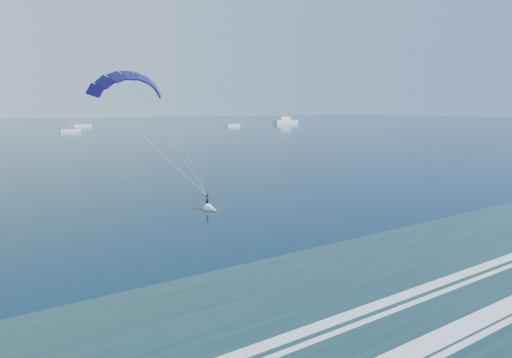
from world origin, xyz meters
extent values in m
cube|color=#1E423F|center=(0.00, 8.00, 0.01)|extent=(600.00, 22.00, 0.03)
cube|color=white|center=(0.00, 9.50, 0.04)|extent=(600.00, 0.70, 0.07)
cube|color=orange|center=(-4.43, 35.66, 0.04)|extent=(1.23, 0.39, 0.07)
imported|color=black|center=(-4.43, 35.66, 0.83)|extent=(0.59, 0.66, 1.51)
cone|color=white|center=(-4.58, 34.36, 0.08)|extent=(1.31, 1.74, 1.10)
cube|color=silver|center=(152.63, 222.03, 1.19)|extent=(16.25, 4.33, 2.38)
cube|color=silver|center=(151.63, 222.03, 3.47)|extent=(7.58, 3.47, 2.17)
cylinder|color=silver|center=(151.63, 222.03, 5.55)|extent=(0.16, 0.16, 2.00)
cube|color=silver|center=(17.79, 197.28, 0.60)|extent=(7.85, 2.40, 1.20)
cylinder|color=silver|center=(17.79, 197.28, 6.10)|extent=(0.18, 0.18, 9.81)
cylinder|color=silver|center=(18.99, 197.28, 2.00)|extent=(2.60, 0.12, 0.12)
cube|color=silver|center=(35.80, 250.32, 0.60)|extent=(9.26, 2.40, 1.20)
cylinder|color=silver|center=(35.80, 250.32, 6.86)|extent=(0.18, 0.18, 11.32)
cylinder|color=silver|center=(37.00, 250.32, 2.00)|extent=(2.60, 0.12, 0.12)
cube|color=silver|center=(102.93, 204.91, 0.60)|extent=(8.05, 2.40, 1.20)
cylinder|color=silver|center=(102.93, 204.91, 6.14)|extent=(0.18, 0.18, 9.88)
cylinder|color=silver|center=(104.13, 204.91, 2.00)|extent=(2.60, 0.12, 0.12)
camera|label=1|loc=(-26.72, -5.75, 10.50)|focal=32.00mm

